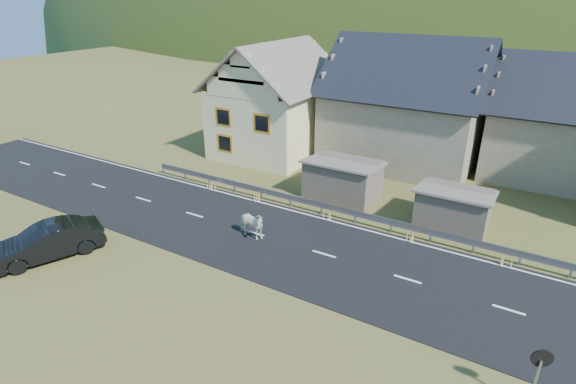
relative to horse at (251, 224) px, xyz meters
The scene contains 14 objects.
ground 3.98m from the horse, ahead, with size 160.00×160.00×0.00m, color #40461C.
road 3.97m from the horse, ahead, with size 60.00×7.00×0.04m, color black.
lane_markings 3.97m from the horse, ahead, with size 60.00×6.60×0.01m, color silver.
guardrail 5.67m from the horse, 46.92° to the left, with size 28.10×0.09×0.75m.
shed_left 7.21m from the horse, 74.95° to the left, with size 4.30×3.30×2.40m, color #685B50.
shed_right 10.57m from the horse, 37.65° to the left, with size 3.80×2.90×2.20m, color #685B50.
house_cream 14.34m from the horse, 116.22° to the left, with size 7.80×9.80×8.30m.
house_stone_a 16.19m from the horse, 79.48° to the left, with size 10.80×9.80×8.90m.
house_stone_b 21.96m from the horse, 53.60° to the left, with size 9.80×8.80×8.10m.
mountain 181.87m from the horse, 87.19° to the left, with size 440.00×280.00×260.00m, color #283914.
conifer_patch 121.83m from the horse, 114.84° to the left, with size 76.00×50.00×28.00m, color black.
horse is the anchor object (origin of this frame).
car 9.42m from the horse, 138.85° to the right, with size 1.69×4.84×1.60m, color black.
traffic_mirror 13.55m from the horse, 17.64° to the right, with size 0.59×0.30×2.22m.
Camera 1 is at (7.72, -16.46, 11.37)m, focal length 28.00 mm.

